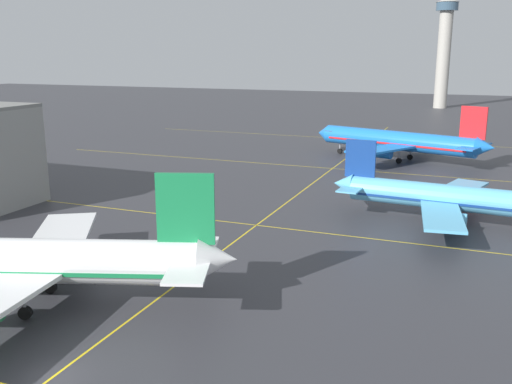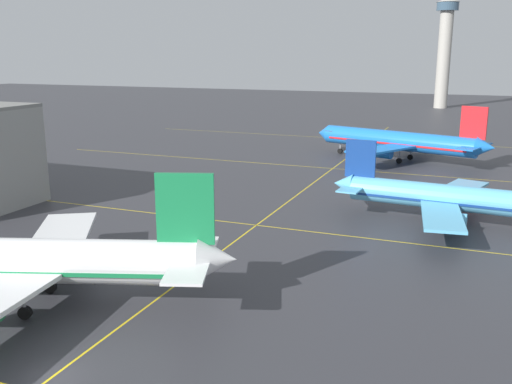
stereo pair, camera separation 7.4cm
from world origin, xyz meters
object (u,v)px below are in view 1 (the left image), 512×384
airliner_front_gate (18,261)px  airliner_second_row (454,198)px  airliner_third_row (399,141)px  control_tower (444,46)px

airliner_front_gate → airliner_second_row: bearing=49.3°
airliner_third_row → airliner_second_row: bearing=-73.2°
airliner_front_gate → airliner_third_row: (20.99, 82.92, -0.01)m
control_tower → airliner_third_row: bearing=-89.7°
airliner_second_row → control_tower: 170.44m
airliner_front_gate → airliner_third_row: bearing=75.8°
control_tower → airliner_second_row: bearing=-85.3°
airliner_third_row → control_tower: (-0.75, 125.29, 20.48)m
airliner_front_gate → airliner_third_row: airliner_front_gate is taller
airliner_third_row → control_tower: 126.95m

